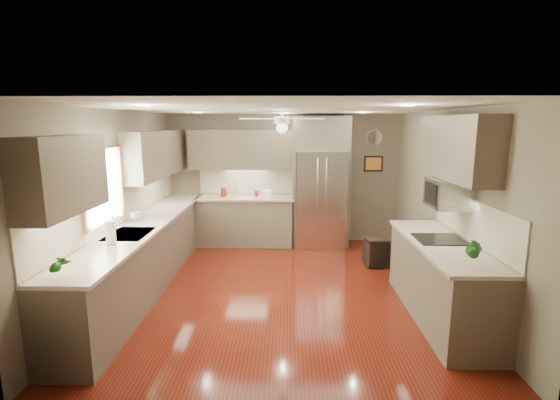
{
  "coord_description": "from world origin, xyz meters",
  "views": [
    {
      "loc": [
        0.08,
        -5.43,
        2.3
      ],
      "look_at": [
        -0.03,
        0.6,
        1.18
      ],
      "focal_mm": 26.0,
      "sensor_mm": 36.0,
      "label": 1
    }
  ],
  "objects_px": {
    "bowl": "(268,195)",
    "refrigerator": "(320,184)",
    "canister_d": "(256,193)",
    "paper_towel": "(111,232)",
    "microwave": "(448,193)",
    "potted_plant_left": "(58,264)",
    "stool": "(376,252)",
    "soap_bottle": "(136,215)",
    "canister_c": "(239,192)",
    "potted_plant_right": "(475,250)",
    "canister_a": "(224,193)"
  },
  "relations": [
    {
      "from": "soap_bottle",
      "to": "canister_d",
      "type": "bearing_deg",
      "value": 53.25
    },
    {
      "from": "refrigerator",
      "to": "stool",
      "type": "xyz_separation_m",
      "value": [
        0.85,
        -1.16,
        -0.95
      ]
    },
    {
      "from": "canister_d",
      "to": "paper_towel",
      "type": "distance_m",
      "value": 3.49
    },
    {
      "from": "bowl",
      "to": "paper_towel",
      "type": "bearing_deg",
      "value": -117.53
    },
    {
      "from": "canister_c",
      "to": "paper_towel",
      "type": "xyz_separation_m",
      "value": [
        -1.11,
        -3.19,
        0.05
      ]
    },
    {
      "from": "canister_c",
      "to": "stool",
      "type": "height_order",
      "value": "canister_c"
    },
    {
      "from": "canister_c",
      "to": "microwave",
      "type": "xyz_separation_m",
      "value": [
        2.87,
        -2.79,
        0.45
      ]
    },
    {
      "from": "canister_d",
      "to": "soap_bottle",
      "type": "bearing_deg",
      "value": -126.75
    },
    {
      "from": "canister_d",
      "to": "paper_towel",
      "type": "bearing_deg",
      "value": -114.39
    },
    {
      "from": "microwave",
      "to": "stool",
      "type": "distance_m",
      "value": 2.04
    },
    {
      "from": "soap_bottle",
      "to": "refrigerator",
      "type": "height_order",
      "value": "refrigerator"
    },
    {
      "from": "canister_d",
      "to": "potted_plant_right",
      "type": "xyz_separation_m",
      "value": [
        2.44,
        -3.81,
        0.09
      ]
    },
    {
      "from": "paper_towel",
      "to": "canister_a",
      "type": "bearing_deg",
      "value": 75.42
    },
    {
      "from": "potted_plant_left",
      "to": "stool",
      "type": "xyz_separation_m",
      "value": [
        3.5,
        3.03,
        -0.84
      ]
    },
    {
      "from": "bowl",
      "to": "stool",
      "type": "relative_size",
      "value": 0.5
    },
    {
      "from": "canister_a",
      "to": "paper_towel",
      "type": "xyz_separation_m",
      "value": [
        -0.82,
        -3.14,
        0.06
      ]
    },
    {
      "from": "bowl",
      "to": "paper_towel",
      "type": "height_order",
      "value": "paper_towel"
    },
    {
      "from": "canister_d",
      "to": "soap_bottle",
      "type": "distance_m",
      "value": 2.59
    },
    {
      "from": "canister_c",
      "to": "potted_plant_right",
      "type": "distance_m",
      "value": 4.72
    },
    {
      "from": "potted_plant_left",
      "to": "stool",
      "type": "bearing_deg",
      "value": 40.91
    },
    {
      "from": "canister_a",
      "to": "refrigerator",
      "type": "bearing_deg",
      "value": -0.99
    },
    {
      "from": "canister_c",
      "to": "canister_d",
      "type": "xyz_separation_m",
      "value": [
        0.33,
        -0.02,
        -0.03
      ]
    },
    {
      "from": "soap_bottle",
      "to": "bowl",
      "type": "distance_m",
      "value": 2.74
    },
    {
      "from": "canister_c",
      "to": "soap_bottle",
      "type": "relative_size",
      "value": 1.01
    },
    {
      "from": "potted_plant_left",
      "to": "canister_d",
      "type": "bearing_deg",
      "value": 71.4
    },
    {
      "from": "canister_c",
      "to": "bowl",
      "type": "height_order",
      "value": "canister_c"
    },
    {
      "from": "potted_plant_left",
      "to": "microwave",
      "type": "relative_size",
      "value": 0.51
    },
    {
      "from": "potted_plant_right",
      "to": "soap_bottle",
      "type": "bearing_deg",
      "value": 156.42
    },
    {
      "from": "canister_d",
      "to": "potted_plant_right",
      "type": "height_order",
      "value": "potted_plant_right"
    },
    {
      "from": "canister_c",
      "to": "paper_towel",
      "type": "relative_size",
      "value": 0.71
    },
    {
      "from": "canister_a",
      "to": "bowl",
      "type": "distance_m",
      "value": 0.85
    },
    {
      "from": "canister_a",
      "to": "paper_towel",
      "type": "relative_size",
      "value": 0.62
    },
    {
      "from": "canister_a",
      "to": "canister_c",
      "type": "xyz_separation_m",
      "value": [
        0.29,
        0.05,
        0.01
      ]
    },
    {
      "from": "potted_plant_left",
      "to": "refrigerator",
      "type": "bearing_deg",
      "value": 57.7
    },
    {
      "from": "paper_towel",
      "to": "bowl",
      "type": "bearing_deg",
      "value": 62.47
    },
    {
      "from": "potted_plant_right",
      "to": "bowl",
      "type": "relative_size",
      "value": 1.34
    },
    {
      "from": "canister_a",
      "to": "soap_bottle",
      "type": "distance_m",
      "value": 2.24
    },
    {
      "from": "bowl",
      "to": "microwave",
      "type": "relative_size",
      "value": 0.41
    },
    {
      "from": "bowl",
      "to": "microwave",
      "type": "height_order",
      "value": "microwave"
    },
    {
      "from": "potted_plant_right",
      "to": "microwave",
      "type": "relative_size",
      "value": 0.55
    },
    {
      "from": "canister_a",
      "to": "bowl",
      "type": "xyz_separation_m",
      "value": [
        0.85,
        0.05,
        -0.05
      ]
    },
    {
      "from": "refrigerator",
      "to": "microwave",
      "type": "xyz_separation_m",
      "value": [
        1.33,
        -2.71,
        0.29
      ]
    },
    {
      "from": "soap_bottle",
      "to": "refrigerator",
      "type": "bearing_deg",
      "value": 35.97
    },
    {
      "from": "potted_plant_left",
      "to": "microwave",
      "type": "height_order",
      "value": "microwave"
    },
    {
      "from": "soap_bottle",
      "to": "paper_towel",
      "type": "distance_m",
      "value": 1.11
    },
    {
      "from": "canister_c",
      "to": "stool",
      "type": "relative_size",
      "value": 0.45
    },
    {
      "from": "potted_plant_left",
      "to": "potted_plant_right",
      "type": "relative_size",
      "value": 0.93
    },
    {
      "from": "canister_c",
      "to": "microwave",
      "type": "distance_m",
      "value": 4.03
    },
    {
      "from": "bowl",
      "to": "microwave",
      "type": "xyz_separation_m",
      "value": [
        2.32,
        -2.79,
        0.51
      ]
    },
    {
      "from": "bowl",
      "to": "refrigerator",
      "type": "relative_size",
      "value": 0.09
    }
  ]
}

